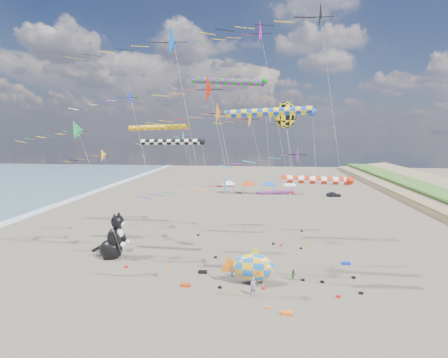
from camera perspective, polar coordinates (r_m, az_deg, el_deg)
ground at (r=29.13m, az=1.16°, el=-23.27°), size 260.00×260.00×0.00m
delta_kite_0 at (r=45.83m, az=7.13°, el=11.03°), size 14.21×2.36×19.23m
delta_kite_1 at (r=34.84m, az=-2.83°, el=14.20°), size 14.03×2.89×20.63m
delta_kite_2 at (r=37.32m, az=13.74°, el=23.68°), size 15.28×2.65×27.03m
delta_kite_3 at (r=45.44m, az=4.19°, el=9.46°), size 12.10×2.59×17.97m
delta_kite_4 at (r=31.26m, az=10.60°, el=3.32°), size 10.38×1.88×13.99m
delta_kite_5 at (r=49.34m, az=-20.37°, el=3.28°), size 10.52×1.90×12.93m
delta_kite_6 at (r=52.72m, az=-7.43°, el=6.60°), size 9.35×1.98×15.41m
delta_kite_7 at (r=29.00m, az=-1.40°, el=-1.94°), size 10.22×1.72×11.42m
delta_kite_8 at (r=45.90m, az=6.71°, el=22.57°), size 15.56×3.16×28.63m
delta_kite_9 at (r=38.77m, az=-16.62°, el=12.27°), size 10.27×1.82×19.61m
delta_kite_10 at (r=40.76m, az=-22.31°, el=7.02°), size 10.94×2.41×16.38m
delta_kite_11 at (r=33.56m, az=-3.65°, el=10.15°), size 11.71×2.15×17.84m
delta_kite_12 at (r=33.83m, az=-8.96°, el=21.06°), size 13.75×2.85×24.53m
windsock_0 at (r=41.18m, az=-8.06°, el=5.88°), size 8.90×0.68×14.18m
windsock_1 at (r=53.23m, az=8.81°, el=-2.22°), size 6.72×0.61×6.31m
windsock_2 at (r=32.72m, az=15.29°, el=-0.28°), size 7.83×0.77×11.05m
windsock_3 at (r=34.24m, az=7.94°, el=10.67°), size 10.01×0.82×17.29m
windsock_4 at (r=46.41m, az=1.26°, el=15.52°), size 10.98×0.89×21.85m
windsock_5 at (r=50.77m, az=-10.32°, el=8.23°), size 10.06×0.78×16.06m
angelfish_kite at (r=36.51m, az=9.68°, el=10.04°), size 3.74×3.02×18.02m
cat_inflatable at (r=44.06m, az=-17.68°, el=-8.73°), size 4.47×2.73×5.65m
fish_inflatable at (r=35.57m, az=4.70°, el=-14.16°), size 5.54×2.03×3.90m
person_adult at (r=33.75m, az=4.85°, el=-17.08°), size 0.72×0.56×1.74m
child_green at (r=37.50m, az=11.30°, el=-15.10°), size 0.62×0.53×1.13m
child_blue at (r=37.83m, az=1.32°, el=-14.82°), size 0.58×0.62×1.03m
kite_bag_0 at (r=38.66m, az=-3.50°, el=-14.91°), size 0.90×0.44×0.30m
kite_bag_1 at (r=35.82m, az=-6.33°, el=-16.84°), size 0.90×0.44×0.30m
kite_bag_2 at (r=43.20m, az=19.30°, el=-12.86°), size 0.90×0.44×0.30m
kite_bag_3 at (r=31.25m, az=10.25°, el=-20.78°), size 0.90×0.44×0.30m
tent_row at (r=85.72m, az=5.75°, el=-0.33°), size 19.20×4.20×3.80m
parked_car at (r=85.80m, az=17.47°, el=-2.39°), size 3.33×1.45×1.12m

